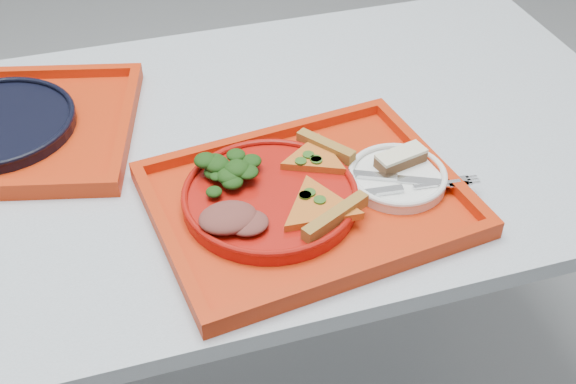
# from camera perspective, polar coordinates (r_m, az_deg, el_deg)

# --- Properties ---
(table) EXTENTS (1.60, 0.80, 0.75)m
(table) POSITION_cam_1_polar(r_m,az_deg,el_deg) (1.25, -7.58, 0.49)
(table) COLOR #98A0AB
(table) RESTS_ON ground
(tray_main) EXTENTS (0.49, 0.40, 0.01)m
(tray_main) POSITION_cam_1_polar(r_m,az_deg,el_deg) (1.08, 1.53, -0.92)
(tray_main) COLOR red
(tray_main) RESTS_ON table
(dinner_plate) EXTENTS (0.26, 0.26, 0.02)m
(dinner_plate) POSITION_cam_1_polar(r_m,az_deg,el_deg) (1.07, -1.42, -0.55)
(dinner_plate) COLOR #A1110A
(dinner_plate) RESTS_ON tray_main
(side_plate) EXTENTS (0.15, 0.15, 0.01)m
(side_plate) POSITION_cam_1_polar(r_m,az_deg,el_deg) (1.12, 8.62, 1.03)
(side_plate) COLOR white
(side_plate) RESTS_ON tray_main
(pizza_slice_a) EXTENTS (0.16, 0.17, 0.02)m
(pizza_slice_a) POSITION_cam_1_polar(r_m,az_deg,el_deg) (1.03, 2.41, -1.04)
(pizza_slice_a) COLOR orange
(pizza_slice_a) RESTS_ON dinner_plate
(pizza_slice_b) EXTENTS (0.15, 0.15, 0.02)m
(pizza_slice_b) POSITION_cam_1_polar(r_m,az_deg,el_deg) (1.12, 2.14, 2.88)
(pizza_slice_b) COLOR orange
(pizza_slice_b) RESTS_ON dinner_plate
(salad_heap) EXTENTS (0.09, 0.08, 0.04)m
(salad_heap) POSITION_cam_1_polar(r_m,az_deg,el_deg) (1.08, -4.34, 1.88)
(salad_heap) COLOR black
(salad_heap) RESTS_ON dinner_plate
(meat_portion) EXTENTS (0.08, 0.07, 0.03)m
(meat_portion) POSITION_cam_1_polar(r_m,az_deg,el_deg) (1.01, -4.76, -2.02)
(meat_portion) COLOR brown
(meat_portion) RESTS_ON dinner_plate
(dessert_bar) EXTENTS (0.09, 0.05, 0.02)m
(dessert_bar) POSITION_cam_1_polar(r_m,az_deg,el_deg) (1.13, 8.90, 2.67)
(dessert_bar) COLOR #4F2C1A
(dessert_bar) RESTS_ON side_plate
(knife) EXTENTS (0.17, 0.09, 0.01)m
(knife) POSITION_cam_1_polar(r_m,az_deg,el_deg) (1.10, 9.39, 1.03)
(knife) COLOR silver
(knife) RESTS_ON side_plate
(fork) EXTENTS (0.19, 0.04, 0.01)m
(fork) POSITION_cam_1_polar(r_m,az_deg,el_deg) (1.09, 9.79, 0.37)
(fork) COLOR silver
(fork) RESTS_ON side_plate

